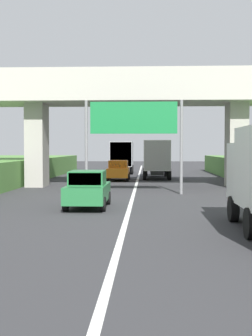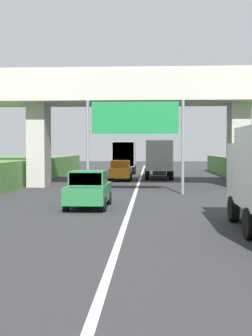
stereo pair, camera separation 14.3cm
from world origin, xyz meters
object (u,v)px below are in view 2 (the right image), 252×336
at_px(car_orange, 120,170).
at_px(car_green, 89,189).
at_px(overhead_highway_sign, 135,124).
at_px(truck_silver, 125,156).
at_px(truck_blue, 159,157).

bearing_deg(car_orange, car_green, -90.92).
bearing_deg(overhead_highway_sign, truck_silver, 94.65).
bearing_deg(car_green, car_orange, 89.08).
distance_m(truck_blue, car_green, 21.55).
relative_size(truck_silver, car_green, 1.78).
xyz_separation_m(truck_silver, car_green, (-0.04, -29.72, -1.08)).
bearing_deg(truck_blue, overhead_highway_sign, -96.56).
bearing_deg(car_green, truck_blue, 80.36).
xyz_separation_m(truck_blue, car_orange, (-3.31, -2.93, -1.08)).
height_order(overhead_highway_sign, car_orange, overhead_highway_sign).
height_order(truck_silver, car_green, truck_silver).
xyz_separation_m(overhead_highway_sign, truck_blue, (1.68, 14.62, -2.25)).
bearing_deg(truck_silver, truck_blue, -67.28).
relative_size(overhead_highway_sign, truck_blue, 0.81).
height_order(car_green, car_orange, same).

